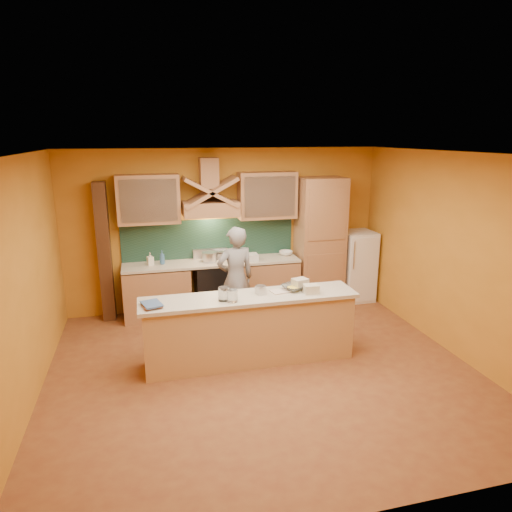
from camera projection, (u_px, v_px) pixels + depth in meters
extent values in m
cube|color=brown|center=(262.00, 370.00, 6.03)|extent=(5.50, 5.00, 0.01)
cube|color=white|center=(263.00, 154.00, 5.31)|extent=(5.50, 5.00, 0.01)
cube|color=#C58026|center=(226.00, 229.00, 8.01)|extent=(5.50, 0.02, 2.80)
cube|color=#C58026|center=(351.00, 363.00, 3.33)|extent=(5.50, 0.02, 2.80)
cube|color=#C58026|center=(22.00, 286.00, 5.02)|extent=(0.02, 5.00, 2.80)
cube|color=#C58026|center=(454.00, 255.00, 6.32)|extent=(0.02, 5.00, 2.80)
cube|color=#A9754D|center=(157.00, 293.00, 7.69)|extent=(1.10, 0.60, 0.86)
cube|color=#A9754D|center=(266.00, 284.00, 8.14)|extent=(1.10, 0.60, 0.86)
cube|color=beige|center=(212.00, 262.00, 7.79)|extent=(3.00, 0.62, 0.04)
cube|color=black|center=(213.00, 287.00, 7.91)|extent=(0.60, 0.58, 0.90)
cube|color=#19372C|center=(209.00, 239.00, 7.97)|extent=(3.00, 0.03, 0.70)
cube|color=#A9754D|center=(211.00, 209.00, 7.60)|extent=(0.92, 0.50, 0.24)
cube|color=#A9754D|center=(209.00, 173.00, 7.54)|extent=(0.30, 0.30, 0.50)
cube|color=#A9754D|center=(148.00, 199.00, 7.39)|extent=(1.00, 0.35, 0.80)
cube|color=#A9754D|center=(267.00, 195.00, 7.86)|extent=(1.00, 0.35, 0.80)
cube|color=#A9754D|center=(320.00, 242.00, 8.19)|extent=(0.80, 0.60, 2.30)
cube|color=white|center=(356.00, 266.00, 8.50)|extent=(0.58, 0.60, 1.30)
cube|color=#472816|center=(105.00, 252.00, 7.45)|extent=(0.20, 0.30, 2.30)
cube|color=tan|center=(250.00, 331.00, 6.18)|extent=(2.80, 0.55, 0.88)
cube|color=beige|center=(250.00, 298.00, 6.05)|extent=(2.90, 0.62, 0.05)
imported|color=gray|center=(236.00, 279.00, 7.14)|extent=(0.66, 0.49, 1.66)
cylinder|color=silver|center=(209.00, 258.00, 7.76)|extent=(0.30, 0.30, 0.17)
cylinder|color=#B8B8BF|center=(221.00, 256.00, 7.93)|extent=(0.22, 0.22, 0.14)
imported|color=white|center=(150.00, 259.00, 7.54)|extent=(0.12, 0.12, 0.21)
imported|color=#376397|center=(162.00, 257.00, 7.58)|extent=(0.12, 0.12, 0.23)
imported|color=silver|center=(286.00, 253.00, 8.17)|extent=(0.25, 0.25, 0.08)
cube|color=silver|center=(249.00, 257.00, 7.86)|extent=(0.30, 0.24, 0.10)
imported|color=#B66141|center=(143.00, 306.00, 5.64)|extent=(0.27, 0.34, 0.03)
imported|color=#3E598A|center=(143.00, 306.00, 5.61)|extent=(0.29, 0.35, 0.02)
cylinder|color=silver|center=(224.00, 294.00, 5.85)|extent=(0.16, 0.16, 0.18)
cylinder|color=white|center=(232.00, 296.00, 5.82)|extent=(0.17, 0.17, 0.16)
cube|color=silver|center=(261.00, 291.00, 6.10)|extent=(0.14, 0.14, 0.10)
imported|color=silver|center=(294.00, 287.00, 6.26)|extent=(0.40, 0.40, 0.08)
cube|color=beige|center=(280.00, 291.00, 6.19)|extent=(0.28, 0.23, 0.02)
cube|color=beige|center=(300.00, 283.00, 6.35)|extent=(0.24, 0.22, 0.13)
cube|color=beige|center=(311.00, 289.00, 6.13)|extent=(0.20, 0.16, 0.12)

